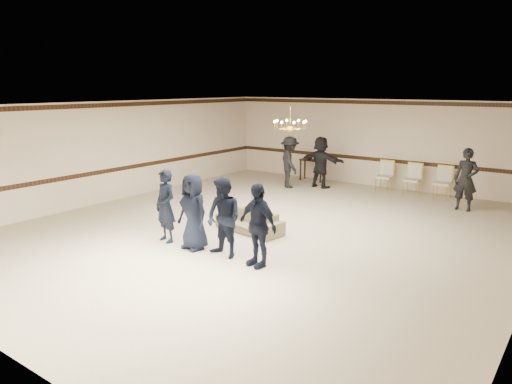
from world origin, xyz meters
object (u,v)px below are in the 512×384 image
(boy_d, at_px, (257,225))
(banquet_chair_left, at_px, (384,176))
(boy_b, at_px, (193,212))
(banquet_chair_right, at_px, (443,183))
(adult_left, at_px, (290,162))
(chandelier, at_px, (290,117))
(adult_mid, at_px, (321,162))
(banquet_chair_mid, at_px, (412,180))
(settee, at_px, (250,221))
(adult_right, at_px, (466,180))
(boy_a, at_px, (166,206))
(boy_c, at_px, (224,218))
(console_table, at_px, (313,170))

(boy_d, relative_size, banquet_chair_left, 1.64)
(boy_b, height_order, banquet_chair_right, boy_b)
(boy_b, relative_size, adult_left, 0.93)
(chandelier, bearing_deg, boy_b, -100.03)
(adult_left, distance_m, adult_mid, 1.14)
(boy_b, relative_size, boy_d, 1.00)
(banquet_chair_mid, bearing_deg, boy_b, -105.41)
(boy_b, bearing_deg, settee, 89.96)
(boy_b, distance_m, banquet_chair_mid, 8.74)
(boy_d, height_order, adult_right, adult_right)
(boy_b, xyz_separation_m, adult_right, (4.18, 7.33, 0.06))
(chandelier, bearing_deg, banquet_chair_right, 63.03)
(boy_a, distance_m, boy_b, 0.90)
(adult_mid, xyz_separation_m, banquet_chair_right, (4.16, 0.72, -0.41))
(chandelier, distance_m, boy_c, 3.78)
(boy_d, bearing_deg, console_table, 124.37)
(adult_right, bearing_deg, banquet_chair_left, 162.34)
(adult_right, relative_size, console_table, 1.86)
(banquet_chair_mid, xyz_separation_m, banquet_chair_right, (1.00, 0.00, 0.00))
(settee, distance_m, banquet_chair_mid, 6.94)
(boy_c, distance_m, banquet_chair_mid, 8.56)
(chandelier, height_order, boy_c, chandelier)
(chandelier, distance_m, adult_left, 4.91)
(banquet_chair_left, relative_size, console_table, 1.06)
(boy_c, xyz_separation_m, adult_left, (-2.72, 7.03, 0.06))
(boy_d, distance_m, banquet_chair_right, 8.57)
(boy_b, relative_size, settee, 0.95)
(banquet_chair_mid, bearing_deg, banquet_chair_left, 179.43)
(boy_d, relative_size, adult_left, 0.93)
(boy_c, bearing_deg, boy_b, -172.62)
(boy_b, bearing_deg, chandelier, 87.61)
(adult_right, height_order, banquet_chair_left, adult_right)
(chandelier, bearing_deg, banquet_chair_mid, 72.34)
(boy_a, relative_size, console_table, 1.73)
(adult_mid, xyz_separation_m, console_table, (-0.84, 0.92, -0.52))
(boy_a, relative_size, boy_b, 1.00)
(chandelier, xyz_separation_m, adult_mid, (-1.48, 4.53, -1.93))
(adult_mid, distance_m, banquet_chair_mid, 3.26)
(adult_left, bearing_deg, boy_a, 139.03)
(boy_b, relative_size, adult_right, 0.93)
(console_table, bearing_deg, chandelier, -67.26)
(boy_d, xyz_separation_m, adult_right, (2.38, 7.33, 0.06))
(boy_d, xyz_separation_m, banquet_chair_left, (-0.56, 8.45, -0.34))
(boy_c, relative_size, console_table, 1.73)
(banquet_chair_right, bearing_deg, console_table, 175.80)
(adult_left, distance_m, adult_right, 6.01)
(chandelier, height_order, boy_b, chandelier)
(boy_a, relative_size, adult_right, 0.93)
(boy_c, relative_size, adult_right, 0.93)
(chandelier, xyz_separation_m, boy_c, (0.34, -3.19, -2.00))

